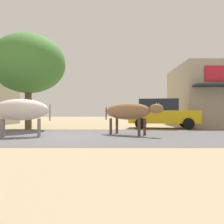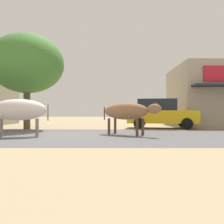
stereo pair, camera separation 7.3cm
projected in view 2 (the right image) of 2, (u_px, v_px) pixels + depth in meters
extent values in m
plane|color=tan|center=(59.00, 136.00, 9.49)|extent=(80.00, 80.00, 0.00)
cube|color=#575558|center=(59.00, 135.00, 9.49)|extent=(72.00, 6.64, 0.00)
cylinder|color=brown|center=(28.00, 108.00, 13.05)|extent=(0.35, 0.35, 2.22)
ellipsoid|color=#447E34|center=(28.00, 64.00, 13.05)|extent=(3.90, 3.90, 3.12)
cube|color=gold|center=(163.00, 117.00, 13.84)|extent=(4.06, 2.31, 0.70)
cube|color=#1E2328|center=(158.00, 105.00, 13.88)|extent=(2.34, 1.89, 0.64)
cylinder|color=black|center=(184.00, 122.00, 14.46)|extent=(0.62, 0.28, 0.60)
cylinder|color=black|center=(188.00, 124.00, 12.79)|extent=(0.62, 0.28, 0.60)
cylinder|color=black|center=(142.00, 122.00, 14.88)|extent=(0.62, 0.28, 0.60)
cylinder|color=black|center=(140.00, 123.00, 13.21)|extent=(0.62, 0.28, 0.60)
ellipsoid|color=beige|center=(20.00, 110.00, 8.98)|extent=(2.04, 1.13, 0.78)
cylinder|color=gray|center=(0.00, 129.00, 8.60)|extent=(0.11, 0.11, 0.66)
cylinder|color=gray|center=(2.00, 128.00, 9.04)|extent=(0.11, 0.11, 0.66)
cylinder|color=gray|center=(38.00, 128.00, 8.92)|extent=(0.11, 0.11, 0.66)
cylinder|color=gray|center=(38.00, 127.00, 9.36)|extent=(0.11, 0.11, 0.66)
cylinder|color=gray|center=(49.00, 112.00, 9.24)|extent=(0.05, 0.05, 0.62)
ellipsoid|color=#8D6141|center=(126.00, 111.00, 9.81)|extent=(2.02, 1.71, 0.67)
ellipsoid|color=#8D6141|center=(155.00, 109.00, 9.06)|extent=(0.62, 0.56, 0.36)
cone|color=beige|center=(158.00, 104.00, 9.11)|extent=(0.06, 0.06, 0.12)
cone|color=beige|center=(155.00, 104.00, 8.95)|extent=(0.06, 0.06, 0.12)
cylinder|color=brown|center=(144.00, 127.00, 9.60)|extent=(0.11, 0.11, 0.66)
cylinder|color=brown|center=(138.00, 127.00, 9.24)|extent=(0.11, 0.11, 0.66)
cylinder|color=brown|center=(116.00, 126.00, 10.38)|extent=(0.11, 0.11, 0.66)
cylinder|color=brown|center=(110.00, 126.00, 10.02)|extent=(0.11, 0.11, 0.66)
cylinder|color=brown|center=(105.00, 114.00, 10.44)|extent=(0.05, 0.05, 0.54)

